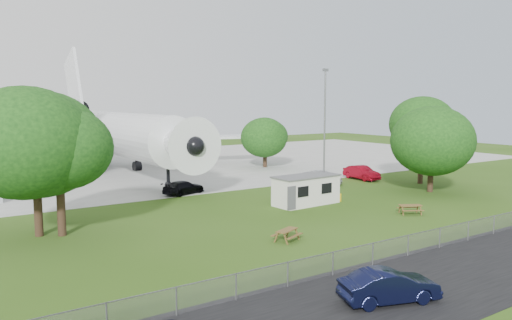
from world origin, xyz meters
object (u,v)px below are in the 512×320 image
picnic_east (410,214)px  car_centre_sedan (389,286)px  airliner (113,131)px  site_cabin (306,190)px  picnic_west (287,241)px

picnic_east → car_centre_sedan: size_ratio=0.39×
airliner → site_cabin: airliner is taller
picnic_west → site_cabin: bearing=22.3°
airliner → picnic_east: 40.31m
airliner → site_cabin: bearing=-76.0°
site_cabin → picnic_west: bearing=-135.5°
site_cabin → picnic_east: bearing=-59.4°
picnic_west → picnic_east: same height
site_cabin → car_centre_sedan: (-10.84, -19.13, -0.55)m
picnic_east → picnic_west: bearing=-147.7°
site_cabin → picnic_east: site_cabin is taller
picnic_west → car_centre_sedan: (-2.27, -10.70, 0.76)m
picnic_east → car_centre_sedan: 19.19m
site_cabin → car_centre_sedan: size_ratio=1.48×
picnic_west → picnic_east: size_ratio=1.00×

